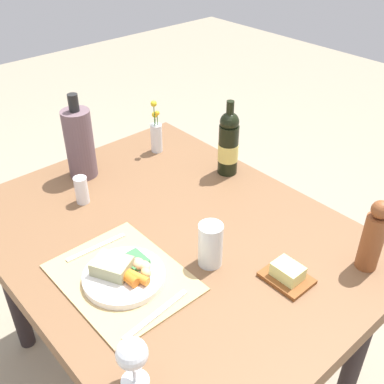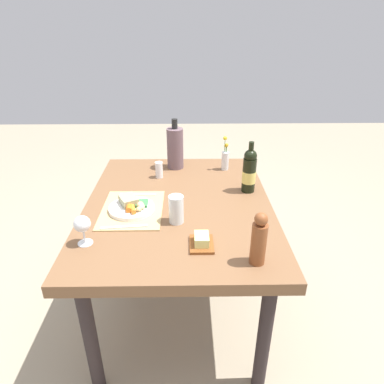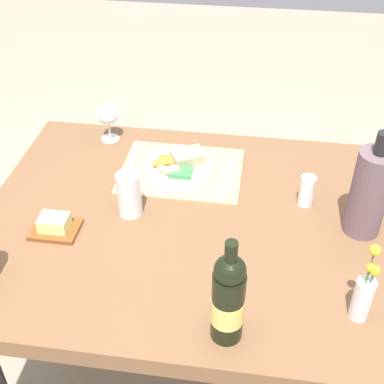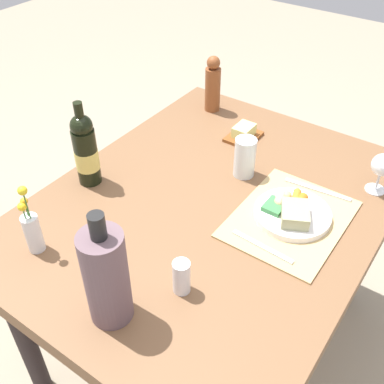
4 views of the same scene
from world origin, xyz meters
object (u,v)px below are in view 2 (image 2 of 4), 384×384
Objects in this scene: wine_glass at (82,225)px; butter_dish at (202,241)px; fork at (138,194)px; cooler_bottle at (175,148)px; knife at (124,227)px; dinner_plate at (132,206)px; pepper_mill at (259,240)px; flower_vase at (225,158)px; salt_shaker at (159,170)px; wine_bottle at (249,171)px; dining_table at (179,215)px; water_tumbler at (176,211)px.

wine_glass is 0.50m from butter_dish.
fork is 0.45m from cooler_bottle.
cooler_bottle reaches higher than wine_glass.
knife is 1.59× the size of wine_glass.
wine_glass is at bearing -18.06° from fork.
knife is (0.16, -0.01, -0.02)m from dinner_plate.
flower_vase is (-0.91, -0.03, -0.03)m from pepper_mill.
wine_glass reaches higher than butter_dish.
salt_shaker is 0.31× the size of cooler_bottle.
pepper_mill reaches higher than wine_glass.
wine_bottle is 1.30× the size of flower_vase.
dinner_plate is 0.59m from cooler_bottle.
flower_vase is at bearing 128.58° from fork.
dining_table is at bearing -33.38° from flower_vase.
dinner_plate reaches higher than fork.
dining_table is 0.36m from salt_shaker.
flower_vase is at bearing 83.06° from cooler_bottle.
salt_shaker is (-0.19, -0.50, -0.07)m from wine_bottle.
dinner_plate is at bearing -45.07° from flower_vase.
butter_dish reaches higher than knife.
butter_dish is 0.73m from salt_shaker.
cooler_bottle is (-0.04, -0.31, 0.06)m from flower_vase.
flower_vase is (-0.35, 0.50, 0.06)m from fork.
dining_table is 0.25m from fork.
knife is 0.25m from water_tumbler.
cooler_bottle is at bearing -178.04° from water_tumbler.
knife is at bearing 127.74° from wine_glass.
butter_dish is at bearing 87.48° from wine_glass.
cooler_bottle is (-0.15, 0.09, 0.08)m from salt_shaker.
flower_vase is (-0.51, 0.51, 0.05)m from dinner_plate.
pepper_mill is (0.25, 0.56, 0.10)m from knife.
knife is at bearing -12.22° from salt_shaker.
water_tumbler is (0.26, 0.21, 0.05)m from fork.
butter_dish is (0.50, -0.28, -0.10)m from wine_bottle.
wine_glass reaches higher than dinner_plate.
fork is 0.90× the size of knife.
wine_glass is (0.27, -0.16, 0.07)m from dinner_plate.
wine_bottle is at bearing 108.90° from dining_table.
flower_vase is at bearing 139.38° from wine_glass.
cooler_bottle reaches higher than butter_dish.
butter_dish is at bearing -12.57° from flower_vase.
cooler_bottle reaches higher than wine_bottle.
wine_glass is at bearing -57.90° from wine_bottle.
fork is 0.47m from wine_glass.
fork is at bearing -85.04° from wine_bottle.
flower_vase reaches higher than butter_dish.
fork is 1.42× the size of water_tumbler.
knife is at bearing -16.81° from cooler_bottle.
salt_shaker is at bearing -159.19° from dining_table.
water_tumbler is at bearing -149.70° from butter_dish.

